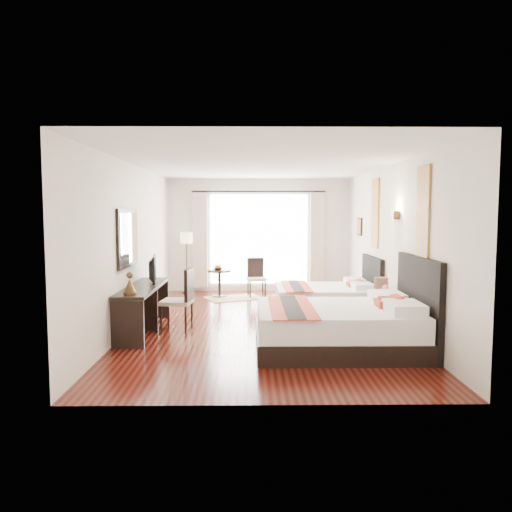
{
  "coord_description": "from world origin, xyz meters",
  "views": [
    {
      "loc": [
        -0.22,
        -8.7,
        1.97
      ],
      "look_at": [
        -0.11,
        0.33,
        1.18
      ],
      "focal_mm": 35.0,
      "sensor_mm": 36.0,
      "label": 1
    }
  ],
  "objects_px": {
    "vase": "(385,297)",
    "table_lamp": "(381,284)",
    "bed_near": "(343,325)",
    "nightstand": "(383,314)",
    "fruit_bowl": "(218,269)",
    "floor_lamp": "(186,242)",
    "bed_far": "(328,297)",
    "window_chair": "(256,285)",
    "side_table": "(219,283)",
    "desk_chair": "(178,312)",
    "television": "(149,269)",
    "console_desk": "(143,309)"
  },
  "relations": [
    {
      "from": "nightstand",
      "to": "television",
      "type": "xyz_separation_m",
      "value": [
        -3.99,
        0.39,
        0.72
      ]
    },
    {
      "from": "vase",
      "to": "console_desk",
      "type": "height_order",
      "value": "console_desk"
    },
    {
      "from": "bed_far",
      "to": "table_lamp",
      "type": "height_order",
      "value": "bed_far"
    },
    {
      "from": "vase",
      "to": "side_table",
      "type": "distance_m",
      "value": 4.51
    },
    {
      "from": "table_lamp",
      "to": "desk_chair",
      "type": "xyz_separation_m",
      "value": [
        -3.41,
        -0.11,
        -0.44
      ]
    },
    {
      "from": "bed_near",
      "to": "floor_lamp",
      "type": "bearing_deg",
      "value": 119.57
    },
    {
      "from": "vase",
      "to": "table_lamp",
      "type": "bearing_deg",
      "value": 99.61
    },
    {
      "from": "television",
      "to": "desk_chair",
      "type": "relative_size",
      "value": 0.77
    },
    {
      "from": "vase",
      "to": "side_table",
      "type": "xyz_separation_m",
      "value": [
        -2.96,
        3.39,
        -0.25
      ]
    },
    {
      "from": "nightstand",
      "to": "desk_chair",
      "type": "bearing_deg",
      "value": -179.28
    },
    {
      "from": "television",
      "to": "window_chair",
      "type": "height_order",
      "value": "television"
    },
    {
      "from": "nightstand",
      "to": "side_table",
      "type": "height_order",
      "value": "side_table"
    },
    {
      "from": "table_lamp",
      "to": "side_table",
      "type": "relative_size",
      "value": 0.59
    },
    {
      "from": "bed_far",
      "to": "side_table",
      "type": "height_order",
      "value": "bed_far"
    },
    {
      "from": "floor_lamp",
      "to": "table_lamp",
      "type": "bearing_deg",
      "value": -45.51
    },
    {
      "from": "console_desk",
      "to": "television",
      "type": "distance_m",
      "value": 0.76
    },
    {
      "from": "nightstand",
      "to": "floor_lamp",
      "type": "relative_size",
      "value": 0.38
    },
    {
      "from": "television",
      "to": "table_lamp",
      "type": "bearing_deg",
      "value": -104.04
    },
    {
      "from": "window_chair",
      "to": "side_table",
      "type": "bearing_deg",
      "value": -95.99
    },
    {
      "from": "nightstand",
      "to": "fruit_bowl",
      "type": "height_order",
      "value": "fruit_bowl"
    },
    {
      "from": "floor_lamp",
      "to": "window_chair",
      "type": "height_order",
      "value": "floor_lamp"
    },
    {
      "from": "fruit_bowl",
      "to": "window_chair",
      "type": "relative_size",
      "value": 0.24
    },
    {
      "from": "nightstand",
      "to": "window_chair",
      "type": "distance_m",
      "value": 3.93
    },
    {
      "from": "bed_near",
      "to": "floor_lamp",
      "type": "height_order",
      "value": "floor_lamp"
    },
    {
      "from": "console_desk",
      "to": "fruit_bowl",
      "type": "xyz_separation_m",
      "value": [
        1.03,
        3.39,
        0.28
      ]
    },
    {
      "from": "nightstand",
      "to": "vase",
      "type": "xyz_separation_m",
      "value": [
        0.0,
        -0.1,
        0.29
      ]
    },
    {
      "from": "side_table",
      "to": "bed_far",
      "type": "bearing_deg",
      "value": -38.48
    },
    {
      "from": "nightstand",
      "to": "table_lamp",
      "type": "relative_size",
      "value": 1.5
    },
    {
      "from": "fruit_bowl",
      "to": "console_desk",
      "type": "bearing_deg",
      "value": -106.86
    },
    {
      "from": "bed_near",
      "to": "table_lamp",
      "type": "distance_m",
      "value": 1.59
    },
    {
      "from": "table_lamp",
      "to": "side_table",
      "type": "height_order",
      "value": "table_lamp"
    },
    {
      "from": "bed_near",
      "to": "vase",
      "type": "distance_m",
      "value": 1.44
    },
    {
      "from": "bed_far",
      "to": "window_chair",
      "type": "xyz_separation_m",
      "value": [
        -1.39,
        1.83,
        -0.01
      ]
    },
    {
      "from": "nightstand",
      "to": "television",
      "type": "height_order",
      "value": "television"
    },
    {
      "from": "bed_far",
      "to": "bed_near",
      "type": "bearing_deg",
      "value": -94.18
    },
    {
      "from": "console_desk",
      "to": "desk_chair",
      "type": "bearing_deg",
      "value": 2.16
    },
    {
      "from": "bed_far",
      "to": "fruit_bowl",
      "type": "relative_size",
      "value": 9.21
    },
    {
      "from": "bed_far",
      "to": "vase",
      "type": "bearing_deg",
      "value": -66.37
    },
    {
      "from": "bed_far",
      "to": "desk_chair",
      "type": "distance_m",
      "value": 3.14
    },
    {
      "from": "desk_chair",
      "to": "nightstand",
      "type": "bearing_deg",
      "value": -171.85
    },
    {
      "from": "bed_far",
      "to": "nightstand",
      "type": "distance_m",
      "value": 1.65
    },
    {
      "from": "bed_far",
      "to": "television",
      "type": "relative_size",
      "value": 2.44
    },
    {
      "from": "bed_near",
      "to": "vase",
      "type": "relative_size",
      "value": 18.56
    },
    {
      "from": "nightstand",
      "to": "console_desk",
      "type": "distance_m",
      "value": 4.01
    },
    {
      "from": "fruit_bowl",
      "to": "nightstand",
      "type": "bearing_deg",
      "value": -48.03
    },
    {
      "from": "vase",
      "to": "floor_lamp",
      "type": "height_order",
      "value": "floor_lamp"
    },
    {
      "from": "table_lamp",
      "to": "fruit_bowl",
      "type": "relative_size",
      "value": 1.75
    },
    {
      "from": "desk_chair",
      "to": "window_chair",
      "type": "relative_size",
      "value": 1.16
    },
    {
      "from": "floor_lamp",
      "to": "side_table",
      "type": "relative_size",
      "value": 2.35
    },
    {
      "from": "bed_near",
      "to": "nightstand",
      "type": "bearing_deg",
      "value": 53.27
    }
  ]
}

